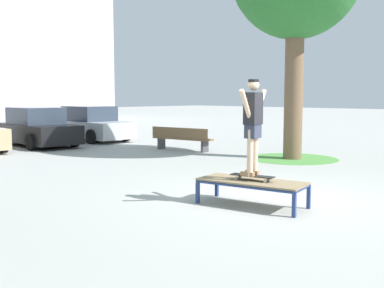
% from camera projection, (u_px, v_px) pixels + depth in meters
% --- Properties ---
extents(ground_plane, '(120.00, 120.00, 0.00)m').
position_uv_depth(ground_plane, '(273.00, 199.00, 8.79)').
color(ground_plane, '#A8A8A3').
extents(skate_box, '(1.13, 2.01, 0.46)m').
position_uv_depth(skate_box, '(252.00, 183.00, 8.25)').
color(skate_box, navy).
rests_on(skate_box, ground).
extents(skateboard, '(0.37, 0.82, 0.09)m').
position_uv_depth(skateboard, '(252.00, 176.00, 8.23)').
color(skateboard, black).
rests_on(skateboard, skate_box).
extents(skater, '(0.99, 0.34, 1.69)m').
position_uv_depth(skater, '(253.00, 120.00, 8.13)').
color(skater, beige).
rests_on(skater, skateboard).
extents(grass_patch_near_right, '(2.82, 2.82, 0.01)m').
position_uv_depth(grass_patch_near_right, '(292.00, 158.00, 14.49)').
color(grass_patch_near_right, '#519342').
rests_on(grass_patch_near_right, ground).
extents(car_black, '(2.05, 4.26, 1.50)m').
position_uv_depth(car_black, '(37.00, 128.00, 18.16)').
color(car_black, black).
rests_on(car_black, ground).
extents(car_silver, '(1.93, 4.21, 1.50)m').
position_uv_depth(car_silver, '(91.00, 125.00, 20.32)').
color(car_silver, '#B7BABF').
rests_on(car_silver, ground).
extents(park_bench, '(0.84, 2.44, 0.83)m').
position_uv_depth(park_bench, '(181.00, 138.00, 16.55)').
color(park_bench, brown).
rests_on(park_bench, ground).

